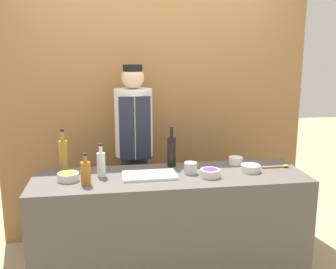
{
  "coord_description": "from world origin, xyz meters",
  "views": [
    {
      "loc": [
        -0.44,
        -2.73,
        1.81
      ],
      "look_at": [
        0.0,
        0.12,
        1.18
      ],
      "focal_mm": 42.0,
      "sensor_mm": 36.0,
      "label": 1
    }
  ],
  "objects_px": {
    "bottle_soy": "(172,151)",
    "cup_steel": "(191,168)",
    "wooden_spoon": "(279,166)",
    "chef_center": "(134,152)",
    "sauce_bowl_purple": "(210,173)",
    "sauce_bowl_white": "(236,160)",
    "bottle_clear": "(101,164)",
    "sauce_bowl_red": "(251,168)",
    "sauce_bowl_yellow": "(68,176)",
    "cutting_board": "(149,175)",
    "bottle_vinegar": "(64,155)",
    "bottle_amber": "(86,172)"
  },
  "relations": [
    {
      "from": "bottle_clear",
      "to": "sauce_bowl_purple",
      "type": "bearing_deg",
      "value": -10.13
    },
    {
      "from": "bottle_vinegar",
      "to": "sauce_bowl_purple",
      "type": "bearing_deg",
      "value": -15.53
    },
    {
      "from": "sauce_bowl_yellow",
      "to": "bottle_amber",
      "type": "relative_size",
      "value": 0.68
    },
    {
      "from": "wooden_spoon",
      "to": "chef_center",
      "type": "xyz_separation_m",
      "value": [
        -1.09,
        0.6,
        0.01
      ]
    },
    {
      "from": "cup_steel",
      "to": "wooden_spoon",
      "type": "bearing_deg",
      "value": 2.53
    },
    {
      "from": "wooden_spoon",
      "to": "chef_center",
      "type": "distance_m",
      "value": 1.24
    },
    {
      "from": "sauce_bowl_purple",
      "to": "bottle_soy",
      "type": "bearing_deg",
      "value": 126.99
    },
    {
      "from": "sauce_bowl_purple",
      "to": "bottle_amber",
      "type": "distance_m",
      "value": 0.89
    },
    {
      "from": "sauce_bowl_purple",
      "to": "bottle_vinegar",
      "type": "xyz_separation_m",
      "value": [
        -1.06,
        0.29,
        0.1
      ]
    },
    {
      "from": "sauce_bowl_purple",
      "to": "sauce_bowl_white",
      "type": "xyz_separation_m",
      "value": [
        0.29,
        0.28,
        0.0
      ]
    },
    {
      "from": "sauce_bowl_yellow",
      "to": "bottle_clear",
      "type": "distance_m",
      "value": 0.25
    },
    {
      "from": "cup_steel",
      "to": "wooden_spoon",
      "type": "distance_m",
      "value": 0.71
    },
    {
      "from": "bottle_vinegar",
      "to": "wooden_spoon",
      "type": "bearing_deg",
      "value": -5.47
    },
    {
      "from": "bottle_clear",
      "to": "cutting_board",
      "type": "bearing_deg",
      "value": -11.45
    },
    {
      "from": "sauce_bowl_yellow",
      "to": "cutting_board",
      "type": "xyz_separation_m",
      "value": [
        0.57,
        -0.01,
        -0.02
      ]
    },
    {
      "from": "bottle_clear",
      "to": "cup_steel",
      "type": "xyz_separation_m",
      "value": [
        0.66,
        -0.03,
        -0.05
      ]
    },
    {
      "from": "sauce_bowl_purple",
      "to": "sauce_bowl_white",
      "type": "distance_m",
      "value": 0.4
    },
    {
      "from": "sauce_bowl_yellow",
      "to": "bottle_vinegar",
      "type": "distance_m",
      "value": 0.25
    },
    {
      "from": "bottle_soy",
      "to": "sauce_bowl_yellow",
      "type": "bearing_deg",
      "value": -163.25
    },
    {
      "from": "chef_center",
      "to": "bottle_clear",
      "type": "bearing_deg",
      "value": -115.2
    },
    {
      "from": "bottle_amber",
      "to": "bottle_vinegar",
      "type": "bearing_deg",
      "value": 118.66
    },
    {
      "from": "wooden_spoon",
      "to": "bottle_soy",
      "type": "bearing_deg",
      "value": 168.12
    },
    {
      "from": "sauce_bowl_red",
      "to": "sauce_bowl_purple",
      "type": "bearing_deg",
      "value": -167.17
    },
    {
      "from": "bottle_clear",
      "to": "chef_center",
      "type": "distance_m",
      "value": 0.67
    },
    {
      "from": "sauce_bowl_white",
      "to": "bottle_clear",
      "type": "height_order",
      "value": "bottle_clear"
    },
    {
      "from": "sauce_bowl_purple",
      "to": "sauce_bowl_red",
      "type": "distance_m",
      "value": 0.34
    },
    {
      "from": "sauce_bowl_white",
      "to": "wooden_spoon",
      "type": "xyz_separation_m",
      "value": [
        0.3,
        -0.15,
        -0.02
      ]
    },
    {
      "from": "sauce_bowl_purple",
      "to": "bottle_clear",
      "type": "relative_size",
      "value": 0.59
    },
    {
      "from": "sauce_bowl_yellow",
      "to": "bottle_amber",
      "type": "distance_m",
      "value": 0.17
    },
    {
      "from": "wooden_spoon",
      "to": "sauce_bowl_red",
      "type": "bearing_deg",
      "value": -166.6
    },
    {
      "from": "wooden_spoon",
      "to": "chef_center",
      "type": "height_order",
      "value": "chef_center"
    },
    {
      "from": "cup_steel",
      "to": "chef_center",
      "type": "relative_size",
      "value": 0.06
    },
    {
      "from": "sauce_bowl_purple",
      "to": "bottle_soy",
      "type": "distance_m",
      "value": 0.4
    },
    {
      "from": "cutting_board",
      "to": "bottle_clear",
      "type": "distance_m",
      "value": 0.36
    },
    {
      "from": "sauce_bowl_white",
      "to": "wooden_spoon",
      "type": "height_order",
      "value": "sauce_bowl_white"
    },
    {
      "from": "cutting_board",
      "to": "bottle_vinegar",
      "type": "distance_m",
      "value": 0.67
    },
    {
      "from": "cutting_board",
      "to": "bottle_clear",
      "type": "xyz_separation_m",
      "value": [
        -0.34,
        0.07,
        0.08
      ]
    },
    {
      "from": "bottle_amber",
      "to": "wooden_spoon",
      "type": "distance_m",
      "value": 1.48
    },
    {
      "from": "chef_center",
      "to": "sauce_bowl_purple",
      "type": "bearing_deg",
      "value": -55.89
    },
    {
      "from": "sauce_bowl_yellow",
      "to": "wooden_spoon",
      "type": "bearing_deg",
      "value": 2.19
    },
    {
      "from": "sauce_bowl_yellow",
      "to": "sauce_bowl_red",
      "type": "relative_size",
      "value": 1.03
    },
    {
      "from": "sauce_bowl_purple",
      "to": "bottle_vinegar",
      "type": "bearing_deg",
      "value": 164.47
    },
    {
      "from": "sauce_bowl_yellow",
      "to": "chef_center",
      "type": "bearing_deg",
      "value": 52.31
    },
    {
      "from": "bottle_soy",
      "to": "wooden_spoon",
      "type": "distance_m",
      "value": 0.85
    },
    {
      "from": "sauce_bowl_purple",
      "to": "cutting_board",
      "type": "distance_m",
      "value": 0.44
    },
    {
      "from": "sauce_bowl_yellow",
      "to": "cutting_board",
      "type": "bearing_deg",
      "value": -0.6
    },
    {
      "from": "bottle_soy",
      "to": "cup_steel",
      "type": "xyz_separation_m",
      "value": [
        0.11,
        -0.2,
        -0.08
      ]
    },
    {
      "from": "bottle_amber",
      "to": "chef_center",
      "type": "bearing_deg",
      "value": 63.38
    },
    {
      "from": "sauce_bowl_yellow",
      "to": "sauce_bowl_purple",
      "type": "bearing_deg",
      "value": -4.28
    },
    {
      "from": "chef_center",
      "to": "sauce_bowl_yellow",
      "type": "bearing_deg",
      "value": -127.69
    }
  ]
}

